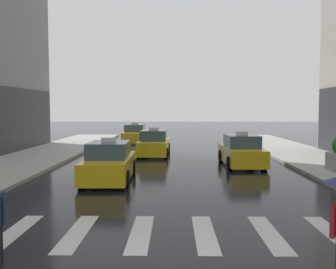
% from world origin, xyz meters
% --- Properties ---
extents(crosswalk_markings, '(11.30, 2.80, 0.01)m').
position_xyz_m(crosswalk_markings, '(-0.00, 3.00, 0.00)').
color(crosswalk_markings, silver).
rests_on(crosswalk_markings, ground).
extents(taxi_lead, '(1.99, 4.57, 1.80)m').
position_xyz_m(taxi_lead, '(-2.67, 9.60, 0.72)').
color(taxi_lead, yellow).
rests_on(taxi_lead, ground).
extents(taxi_second, '(2.02, 4.58, 1.80)m').
position_xyz_m(taxi_second, '(3.60, 13.79, 0.72)').
color(taxi_second, yellow).
rests_on(taxi_second, ground).
extents(taxi_third, '(2.03, 4.59, 1.80)m').
position_xyz_m(taxi_third, '(-1.23, 18.00, 0.72)').
color(taxi_third, yellow).
rests_on(taxi_third, ground).
extents(taxi_fourth, '(1.99, 4.57, 1.80)m').
position_xyz_m(taxi_fourth, '(-3.38, 26.86, 0.72)').
color(taxi_fourth, gold).
rests_on(taxi_fourth, ground).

